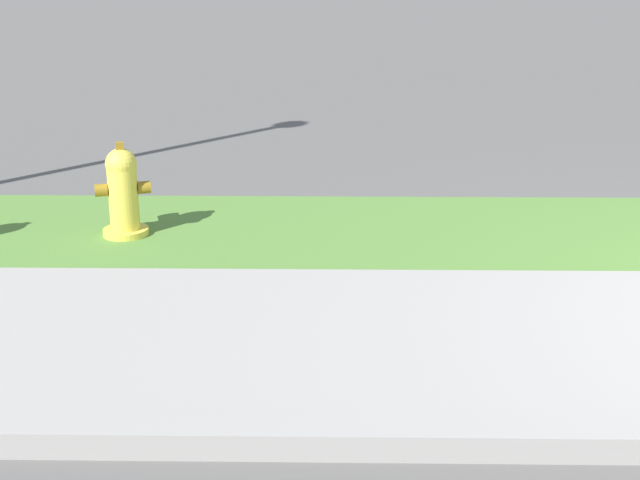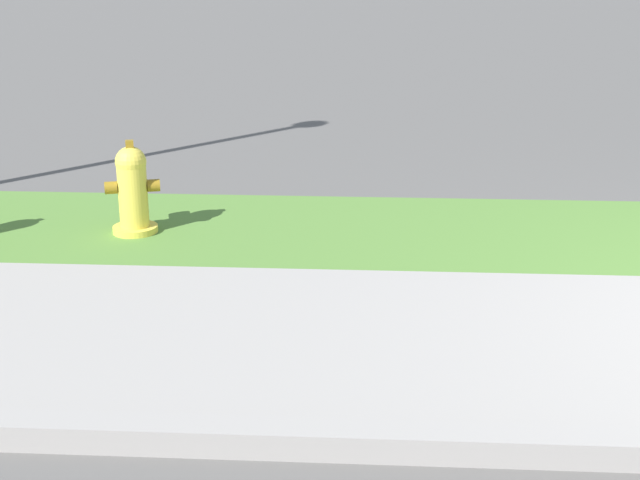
# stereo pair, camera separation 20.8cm
# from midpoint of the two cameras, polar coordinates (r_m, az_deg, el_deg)

# --- Properties ---
(fire_hydrant_across_street) EXTENTS (0.40, 0.38, 0.69)m
(fire_hydrant_across_street) POSITION_cam_midpoint_polar(r_m,az_deg,el_deg) (6.54, -11.01, 3.19)
(fire_hydrant_across_street) COLOR yellow
(fire_hydrant_across_street) RESTS_ON ground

